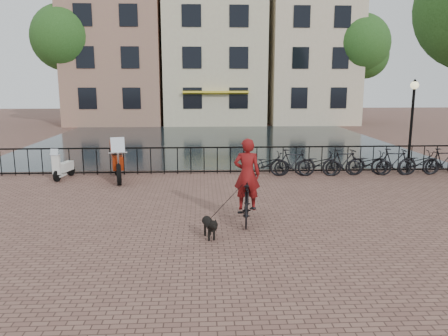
{
  "coord_description": "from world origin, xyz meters",
  "views": [
    {
      "loc": [
        -0.57,
        -8.21,
        3.42
      ],
      "look_at": [
        0.0,
        3.0,
        1.2
      ],
      "focal_mm": 35.0,
      "sensor_mm": 36.0,
      "label": 1
    }
  ],
  "objects_px": {
    "lamp_post": "(412,111)",
    "motorcycle": "(117,156)",
    "scooter": "(64,162)",
    "dog": "(209,227)",
    "cyclist": "(247,186)"
  },
  "relations": [
    {
      "from": "cyclist",
      "to": "scooter",
      "type": "bearing_deg",
      "value": -34.37
    },
    {
      "from": "lamp_post",
      "to": "dog",
      "type": "distance_m",
      "value": 10.27
    },
    {
      "from": "dog",
      "to": "scooter",
      "type": "bearing_deg",
      "value": 114.83
    },
    {
      "from": "dog",
      "to": "motorcycle",
      "type": "bearing_deg",
      "value": 103.44
    },
    {
      "from": "motorcycle",
      "to": "cyclist",
      "type": "bearing_deg",
      "value": -64.22
    },
    {
      "from": "cyclist",
      "to": "lamp_post",
      "type": "bearing_deg",
      "value": -133.58
    },
    {
      "from": "cyclist",
      "to": "scooter",
      "type": "xyz_separation_m",
      "value": [
        -6.04,
        5.31,
        -0.34
      ]
    },
    {
      "from": "lamp_post",
      "to": "motorcycle",
      "type": "relative_size",
      "value": 1.44
    },
    {
      "from": "lamp_post",
      "to": "cyclist",
      "type": "bearing_deg",
      "value": -140.53
    },
    {
      "from": "lamp_post",
      "to": "motorcycle",
      "type": "height_order",
      "value": "lamp_post"
    },
    {
      "from": "lamp_post",
      "to": "motorcycle",
      "type": "bearing_deg",
      "value": -177.52
    },
    {
      "from": "cyclist",
      "to": "dog",
      "type": "xyz_separation_m",
      "value": [
        -0.94,
        -1.05,
        -0.67
      ]
    },
    {
      "from": "lamp_post",
      "to": "cyclist",
      "type": "distance_m",
      "value": 8.78
    },
    {
      "from": "scooter",
      "to": "motorcycle",
      "type": "bearing_deg",
      "value": 3.51
    },
    {
      "from": "motorcycle",
      "to": "scooter",
      "type": "relative_size",
      "value": 1.81
    }
  ]
}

